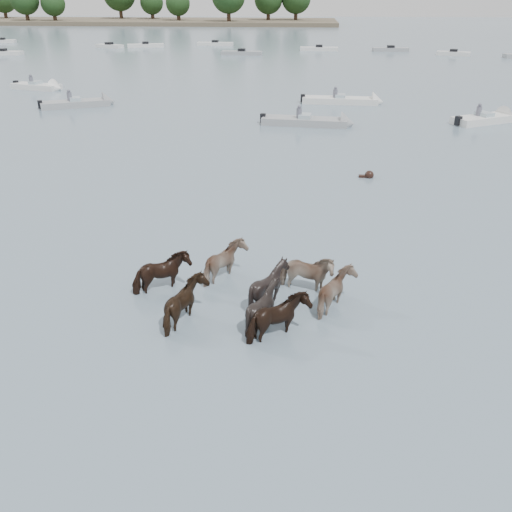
{
  "coord_description": "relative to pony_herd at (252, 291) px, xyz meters",
  "views": [
    {
      "loc": [
        2.11,
        -13.11,
        8.16
      ],
      "look_at": [
        0.86,
        1.29,
        1.1
      ],
      "focal_mm": 38.12,
      "sensor_mm": 36.0,
      "label": 1
    }
  ],
  "objects": [
    {
      "name": "motorboat_f",
      "position": [
        -22.75,
        36.41,
        -0.25
      ],
      "size": [
        5.36,
        2.89,
        1.92
      ],
      "rotation": [
        0.0,
        0.0,
        -0.27
      ],
      "color": "silver",
      "rests_on": "ground"
    },
    {
      "name": "shoreline",
      "position": [
        -70.82,
        149.71,
        0.02
      ],
      "size": [
        160.0,
        30.0,
        1.0
      ],
      "primitive_type": "cube",
      "color": "#4C4233",
      "rests_on": "ground"
    },
    {
      "name": "pony_herd",
      "position": [
        0.0,
        0.0,
        0.0
      ],
      "size": [
        6.75,
        4.71,
        1.49
      ],
      "color": "black",
      "rests_on": "ground"
    },
    {
      "name": "ground",
      "position": [
        -0.82,
        -0.29,
        -0.48
      ],
      "size": [
        400.0,
        400.0,
        0.0
      ],
      "primitive_type": "plane",
      "color": "slate",
      "rests_on": "ground"
    },
    {
      "name": "motorboat_c",
      "position": [
        4.96,
        31.82,
        -0.25
      ],
      "size": [
        6.65,
        1.93,
        1.92
      ],
      "rotation": [
        0.0,
        0.0,
        -0.05
      ],
      "color": "silver",
      "rests_on": "ground"
    },
    {
      "name": "distant_flotilla",
      "position": [
        -1.78,
        76.25,
        -0.22
      ],
      "size": [
        104.96,
        21.87,
        0.93
      ],
      "color": "silver",
      "rests_on": "ground"
    },
    {
      "name": "motorboat_a",
      "position": [
        -15.89,
        29.0,
        -0.25
      ],
      "size": [
        5.75,
        3.92,
        1.92
      ],
      "rotation": [
        0.0,
        0.0,
        0.46
      ],
      "color": "gray",
      "rests_on": "ground"
    },
    {
      "name": "motorboat_b",
      "position": [
        2.17,
        23.66,
        -0.25
      ],
      "size": [
        6.43,
        2.2,
        1.92
      ],
      "rotation": [
        0.0,
        0.0,
        -0.1
      ],
      "color": "gray",
      "rests_on": "ground"
    },
    {
      "name": "swimming_pony",
      "position": [
        4.53,
        12.42,
        -0.37
      ],
      "size": [
        0.72,
        0.44,
        0.44
      ],
      "color": "black",
      "rests_on": "ground"
    },
    {
      "name": "motorboat_d",
      "position": [
        14.25,
        25.85,
        -0.25
      ],
      "size": [
        5.16,
        3.91,
        1.92
      ],
      "rotation": [
        0.0,
        0.0,
        0.53
      ],
      "color": "silver",
      "rests_on": "ground"
    }
  ]
}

